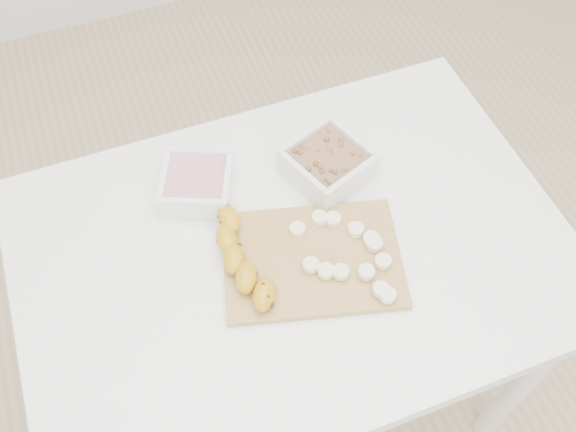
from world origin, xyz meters
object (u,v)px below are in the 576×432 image
object	(u,v)px
bowl_yogurt	(197,184)
bowl_granola	(328,164)
banana	(243,259)
table	(293,273)
cutting_board	(312,260)

from	to	relation	value
bowl_yogurt	bowl_granola	xyz separation A→B (m)	(0.25, -0.04, 0.00)
banana	bowl_yogurt	bearing A→B (deg)	106.97
table	bowl_granola	distance (m)	0.22
bowl_yogurt	cutting_board	xyz separation A→B (m)	(0.15, -0.22, -0.02)
bowl_granola	banana	xyz separation A→B (m)	(-0.22, -0.14, -0.00)
bowl_granola	cutting_board	bearing A→B (deg)	-120.38
bowl_yogurt	banana	size ratio (longest dim) A/B	0.77
table	cutting_board	xyz separation A→B (m)	(0.02, -0.04, 0.10)
bowl_yogurt	banana	distance (m)	0.19
table	cutting_board	size ratio (longest dim) A/B	3.17
table	banana	world-z (taller)	banana
banana	cutting_board	bearing A→B (deg)	-5.68
table	bowl_yogurt	world-z (taller)	bowl_yogurt
table	banana	xyz separation A→B (m)	(-0.10, -0.01, 0.13)
table	cutting_board	bearing A→B (deg)	-64.34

